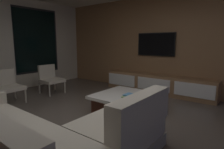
% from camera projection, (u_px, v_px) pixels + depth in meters
% --- Properties ---
extents(floor, '(9.20, 9.20, 0.00)m').
position_uv_depth(floor, '(89.00, 129.00, 3.12)').
color(floor, '#564C44').
extents(media_wall, '(0.12, 7.80, 2.70)m').
position_uv_depth(media_wall, '(166.00, 44.00, 5.28)').
color(media_wall, '#8E6642').
rests_on(media_wall, floor).
extents(sectional_couch, '(1.98, 2.50, 0.82)m').
position_uv_depth(sectional_couch, '(40.00, 139.00, 2.21)').
color(sectional_couch, '#A49C8C').
rests_on(sectional_couch, floor).
extents(coffee_table, '(1.16, 1.16, 0.36)m').
position_uv_depth(coffee_table, '(126.00, 103.00, 3.87)').
color(coffee_table, '#472519').
rests_on(coffee_table, floor).
extents(book_stack_on_coffee_table, '(0.29, 0.21, 0.05)m').
position_uv_depth(book_stack_on_coffee_table, '(130.00, 96.00, 3.67)').
color(book_stack_on_coffee_table, '#83B064').
rests_on(book_stack_on_coffee_table, coffee_table).
extents(accent_chair_near_window, '(0.57, 0.58, 0.78)m').
position_uv_depth(accent_chair_near_window, '(50.00, 78.00, 5.30)').
color(accent_chair_near_window, '#B2ADA0').
rests_on(accent_chair_near_window, floor).
extents(accent_chair_by_curtain, '(0.55, 0.57, 0.78)m').
position_uv_depth(accent_chair_by_curtain, '(7.00, 85.00, 4.42)').
color(accent_chair_by_curtain, '#B2ADA0').
rests_on(accent_chair_by_curtain, floor).
extents(media_console, '(0.46, 3.10, 0.52)m').
position_uv_depth(media_console, '(158.00, 84.00, 5.27)').
color(media_console, '#8E6642').
rests_on(media_console, floor).
extents(mounted_tv, '(0.05, 1.11, 0.64)m').
position_uv_depth(mounted_tv, '(156.00, 44.00, 5.35)').
color(mounted_tv, black).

